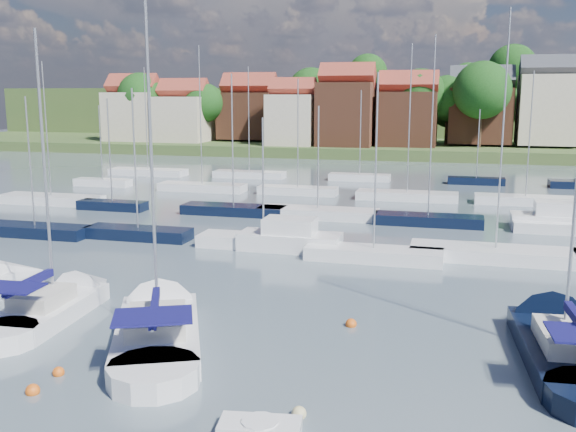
# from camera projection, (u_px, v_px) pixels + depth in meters

# --- Properties ---
(ground) EXTENTS (260.00, 260.00, 0.00)m
(ground) POSITION_uv_depth(u_px,v_px,m) (395.00, 206.00, 61.86)
(ground) COLOR #4A5965
(ground) RESTS_ON ground
(sailboat_left) EXTENTS (3.52, 10.91, 14.65)m
(sailboat_left) POSITION_uv_depth(u_px,v_px,m) (63.00, 304.00, 31.77)
(sailboat_left) COLOR silver
(sailboat_left) RESTS_ON ground
(sailboat_centre) EXTENTS (8.52, 13.36, 17.71)m
(sailboat_centre) POSITION_uv_depth(u_px,v_px,m) (159.00, 321.00, 29.33)
(sailboat_centre) COLOR silver
(sailboat_centre) RESTS_ON ground
(sailboat_navy) EXTENTS (4.37, 13.20, 17.91)m
(sailboat_navy) POSITION_uv_depth(u_px,v_px,m) (557.00, 337.00, 27.43)
(sailboat_navy) COLOR black
(sailboat_navy) RESTS_ON ground
(tender) EXTENTS (2.74, 1.57, 0.56)m
(tender) POSITION_uv_depth(u_px,v_px,m) (260.00, 428.00, 20.17)
(tender) COLOR silver
(tender) RESTS_ON ground
(buoy_b) EXTENTS (0.51, 0.51, 0.51)m
(buoy_b) POSITION_uv_depth(u_px,v_px,m) (33.00, 393.00, 22.99)
(buoy_b) COLOR #D85914
(buoy_b) RESTS_ON ground
(buoy_c) EXTENTS (0.45, 0.45, 0.45)m
(buoy_c) POSITION_uv_depth(u_px,v_px,m) (59.00, 375.00, 24.51)
(buoy_c) COLOR #D85914
(buoy_c) RESTS_ON ground
(buoy_d) EXTENTS (0.50, 0.50, 0.50)m
(buoy_d) POSITION_uv_depth(u_px,v_px,m) (299.00, 416.00, 21.36)
(buoy_d) COLOR beige
(buoy_d) RESTS_ON ground
(buoy_e) EXTENTS (0.52, 0.52, 0.52)m
(buoy_e) POSITION_uv_depth(u_px,v_px,m) (351.00, 326.00, 29.68)
(buoy_e) COLOR #D85914
(buoy_e) RESTS_ON ground
(marina_field) EXTENTS (79.62, 41.41, 15.93)m
(marina_field) POSITION_uv_depth(u_px,v_px,m) (412.00, 211.00, 56.69)
(marina_field) COLOR silver
(marina_field) RESTS_ON ground
(far_shore_town) EXTENTS (212.46, 90.00, 22.27)m
(far_shore_town) POSITION_uv_depth(u_px,v_px,m) (444.00, 121.00, 148.46)
(far_shore_town) COLOR #48572B
(far_shore_town) RESTS_ON ground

